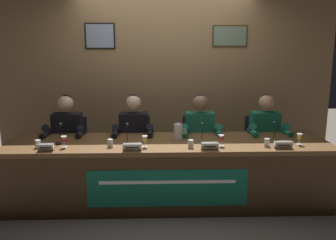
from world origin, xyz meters
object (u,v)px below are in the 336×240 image
water_pitcher_central (178,132)px  chair_center_left (135,152)px  water_cup_far_right (267,143)px  nameplate_center_left (132,147)px  panelist_far_right (266,134)px  juice_glass_far_right (299,137)px  microphone_far_right (276,135)px  panelist_far_left (66,136)px  panelist_center_left (134,135)px  juice_glass_far_left (64,140)px  water_cup_far_left (38,144)px  chair_center_right (198,151)px  water_cup_center_right (191,144)px  microphone_far_left (59,137)px  water_cup_center_left (110,143)px  nameplate_center_right (210,146)px  microphone_center_right (203,137)px  nameplate_far_left (46,147)px  panelist_center_right (200,135)px  chair_far_left (71,152)px  microphone_center_left (127,137)px  nameplate_far_right (283,145)px  conference_table (168,163)px  juice_glass_center_right (221,138)px  juice_glass_center_left (145,139)px

water_pitcher_central → chair_center_left: bearing=134.0°
water_cup_far_right → nameplate_center_left: bearing=-175.3°
panelist_far_right → juice_glass_far_right: (0.19, -0.60, 0.12)m
microphone_far_right → juice_glass_far_right: bearing=-31.2°
panelist_far_left → panelist_center_left: size_ratio=1.00×
juice_glass_far_left → water_cup_far_left: juice_glass_far_left is taller
chair_center_right → water_cup_center_right: bearing=-101.8°
microphone_far_left → water_cup_center_left: (0.59, -0.16, -0.04)m
juice_glass_far_left → nameplate_center_right: (1.56, -0.14, -0.05)m
microphone_center_right → panelist_far_right: bearing=29.8°
water_cup_far_right → chair_center_right: bearing=127.3°
nameplate_far_left → panelist_center_right: panelist_center_right is taller
chair_far_left → panelist_far_right: 2.55m
microphone_center_right → chair_far_left: bearing=157.0°
microphone_far_left → water_pitcher_central: microphone_far_left is taller
chair_far_left → water_pitcher_central: 1.54m
water_cup_far_left → microphone_center_right: bearing=4.2°
microphone_center_left → nameplate_center_right: 0.93m
juice_glass_far_left → water_cup_center_left: juice_glass_far_left is taller
nameplate_far_right → juice_glass_far_left: bearing=177.3°
water_cup_center_right → conference_table: bearing=148.5°
water_cup_far_left → water_cup_far_right: same height
juice_glass_far_right → nameplate_far_right: bearing=-148.1°
chair_center_right → water_cup_center_right: size_ratio=10.37×
nameplate_far_left → juice_glass_center_right: 1.87m
juice_glass_center_left → juice_glass_center_right: 0.83m
juice_glass_far_left → water_pitcher_central: 1.28m
nameplate_far_left → panelist_center_left: size_ratio=0.14×
panelist_far_left → panelist_center_right: same height
conference_table → panelist_center_right: size_ratio=3.03×
juice_glass_far_left → microphone_far_right: bearing=3.9°
water_cup_far_left → nameplate_center_left: (1.02, -0.14, 0.00)m
microphone_center_left → panelist_far_right: bearing=16.1°
panelist_center_left → water_pitcher_central: (0.54, -0.36, 0.13)m
chair_center_left → nameplate_far_right: size_ratio=4.52×
water_cup_far_right → juice_glass_far_left: bearing=179.3°
juice_glass_far_left → water_cup_far_right: (2.20, -0.03, -0.05)m
juice_glass_center_left → nameplate_far_right: size_ratio=0.64×
panelist_center_left → panelist_center_right: (0.84, 0.00, 0.00)m
chair_far_left → water_cup_far_right: size_ratio=10.37×
juice_glass_far_right → nameplate_center_left: bearing=-174.5°
juice_glass_center_left → microphone_center_left: 0.25m
panelist_center_left → juice_glass_center_right: bearing=-32.3°
panelist_far_left → panelist_center_left: (0.84, 0.00, 0.00)m
juice_glass_center_right → panelist_far_right: 0.94m
water_cup_far_left → nameplate_center_left: bearing=-7.9°
chair_far_left → juice_glass_far_right: chair_far_left is taller
chair_center_right → juice_glass_far_right: chair_center_right is taller
nameplate_far_left → water_cup_far_left: 0.17m
juice_glass_far_left → microphone_far_left: bearing=120.4°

